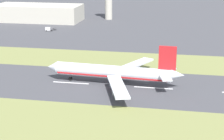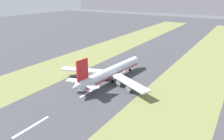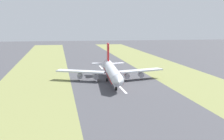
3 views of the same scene
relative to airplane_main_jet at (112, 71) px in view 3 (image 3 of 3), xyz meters
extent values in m
plane|color=#424247|center=(-1.87, -2.42, -6.02)|extent=(800.00, 800.00, 0.00)
cube|color=olive|center=(-46.87, -2.42, -6.02)|extent=(40.00, 600.00, 0.01)
cube|color=olive|center=(43.13, -2.42, -6.02)|extent=(40.00, 600.00, 0.01)
cube|color=silver|center=(-1.87, -58.10, -6.01)|extent=(1.20, 18.00, 0.01)
cube|color=silver|center=(-1.87, -18.10, -6.01)|extent=(1.20, 18.00, 0.01)
cube|color=silver|center=(-1.87, 21.90, -6.01)|extent=(1.20, 18.00, 0.01)
cylinder|color=silver|center=(0.14, 1.90, 0.18)|extent=(10.11, 56.29, 6.00)
cone|color=silver|center=(2.39, 32.32, 0.18)|extent=(6.23, 5.42, 5.88)
cone|color=silver|center=(-2.14, -29.02, 0.98)|extent=(5.53, 6.36, 5.10)
cube|color=red|center=(0.14, 1.90, -1.47)|extent=(9.65, 54.03, 0.70)
cube|color=silver|center=(-17.84, -4.01, -0.72)|extent=(29.45, 14.57, 0.90)
cube|color=silver|center=(17.06, -6.59, -0.72)|extent=(28.67, 18.20, 0.90)
cylinder|color=#93939E|center=(-9.13, -1.43, -3.17)|extent=(3.54, 5.02, 3.20)
cylinder|color=#93939E|center=(-18.36, -4.25, -3.17)|extent=(3.54, 5.02, 3.20)
cylinder|color=#93939E|center=(8.82, -2.75, -3.17)|extent=(3.54, 5.02, 3.20)
cylinder|color=#93939E|center=(17.54, -6.91, -3.17)|extent=(3.54, 5.02, 3.20)
cube|color=red|center=(-1.78, -24.03, 8.68)|extent=(1.39, 8.04, 11.00)
cube|color=silver|center=(-7.26, -23.62, 1.18)|extent=(10.76, 6.65, 0.60)
cube|color=silver|center=(3.71, -24.43, 1.18)|extent=(10.92, 7.86, 0.60)
cylinder|color=#59595E|center=(1.71, 23.12, -3.52)|extent=(0.50, 0.50, 3.20)
cylinder|color=black|center=(1.71, 23.12, -5.12)|extent=(1.03, 1.86, 1.80)
cylinder|color=#59595E|center=(-2.67, -0.90, -3.52)|extent=(0.50, 0.50, 3.20)
cylinder|color=black|center=(-2.67, -0.90, -5.12)|extent=(1.03, 1.86, 1.80)
cylinder|color=#59595E|center=(2.51, -1.28, -3.52)|extent=(0.50, 0.50, 3.20)
cylinder|color=black|center=(2.51, -1.28, -5.12)|extent=(1.03, 1.86, 1.80)
camera|label=1|loc=(-167.04, -29.21, 52.54)|focal=60.00mm
camera|label=2|loc=(67.19, -105.86, 46.65)|focal=35.00mm
camera|label=3|loc=(29.67, 172.06, 27.39)|focal=50.00mm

